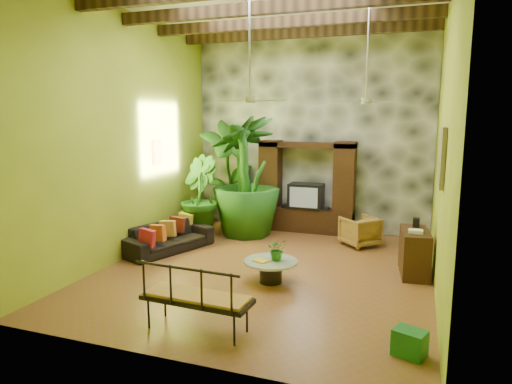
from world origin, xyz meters
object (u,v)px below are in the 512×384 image
at_px(coffee_table, 271,268).
at_px(side_console, 414,252).
at_px(green_bin, 410,343).
at_px(entertainment_center, 306,194).
at_px(ceiling_fan_front, 250,87).
at_px(tall_plant_a, 229,174).
at_px(tall_plant_b, 198,197).
at_px(ceiling_fan_back, 366,90).
at_px(iron_bench, 194,295).
at_px(wicker_armchair, 360,231).
at_px(sofa, 168,237).
at_px(tall_plant_c, 246,176).

relative_size(coffee_table, side_console, 0.90).
bearing_deg(green_bin, entertainment_center, 115.49).
distance_m(entertainment_center, ceiling_fan_front, 4.30).
xyz_separation_m(tall_plant_a, side_console, (4.72, -2.34, -0.99)).
relative_size(ceiling_fan_front, tall_plant_b, 0.94).
distance_m(ceiling_fan_front, ceiling_fan_back, 2.41).
bearing_deg(iron_bench, tall_plant_b, 118.78).
distance_m(entertainment_center, green_bin, 6.21).
xyz_separation_m(wicker_armchair, side_console, (1.18, -1.59, 0.09)).
bearing_deg(ceiling_fan_back, sofa, -169.38).
bearing_deg(side_console, tall_plant_a, 146.92).
bearing_deg(wicker_armchair, sofa, -20.21).
xyz_separation_m(side_console, green_bin, (0.00, -3.09, -0.25)).
distance_m(coffee_table, iron_bench, 2.21).
distance_m(ceiling_fan_back, tall_plant_b, 4.65).
bearing_deg(green_bin, ceiling_fan_front, 144.63).
relative_size(entertainment_center, wicker_armchair, 3.26).
bearing_deg(ceiling_fan_back, green_bin, -73.84).
relative_size(ceiling_fan_back, tall_plant_c, 0.64).
xyz_separation_m(tall_plant_a, coffee_table, (2.34, -3.62, -1.15)).
xyz_separation_m(ceiling_fan_back, tall_plant_c, (-2.90, 1.08, -1.94)).
bearing_deg(ceiling_fan_front, tall_plant_a, 118.73).
bearing_deg(iron_bench, coffee_table, 82.41).
height_order(wicker_armchair, green_bin, wicker_armchair).
bearing_deg(wicker_armchair, ceiling_fan_back, 51.96).
height_order(sofa, iron_bench, iron_bench).
distance_m(ceiling_fan_front, tall_plant_a, 4.37).
height_order(ceiling_fan_back, coffee_table, ceiling_fan_back).
relative_size(entertainment_center, tall_plant_b, 1.21).
bearing_deg(tall_plant_a, entertainment_center, 3.54).
relative_size(ceiling_fan_back, coffee_table, 1.97).
height_order(wicker_armchair, side_console, side_console).
bearing_deg(ceiling_fan_front, iron_bench, -87.96).
relative_size(ceiling_fan_back, iron_bench, 1.19).
distance_m(entertainment_center, coffee_table, 3.83).
xyz_separation_m(wicker_armchair, coffee_table, (-1.19, -2.87, -0.08)).
xyz_separation_m(ceiling_fan_front, tall_plant_b, (-2.14, 2.15, -2.41)).
distance_m(entertainment_center, iron_bench, 5.92).
bearing_deg(tall_plant_a, iron_bench, -71.33).
distance_m(ceiling_fan_back, coffee_table, 3.87).
bearing_deg(coffee_table, sofa, 158.52).
bearing_deg(coffee_table, wicker_armchair, 67.45).
bearing_deg(ceiling_fan_front, tall_plant_c, 112.25).
xyz_separation_m(sofa, side_console, (5.07, 0.22, 0.12)).
xyz_separation_m(coffee_table, green_bin, (2.38, -1.81, -0.09)).
xyz_separation_m(sofa, green_bin, (5.07, -2.87, -0.13)).
bearing_deg(side_console, sofa, 175.81).
xyz_separation_m(sofa, tall_plant_a, (0.35, 2.56, 1.11)).
relative_size(sofa, side_console, 1.94).
bearing_deg(entertainment_center, wicker_armchair, -30.85).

